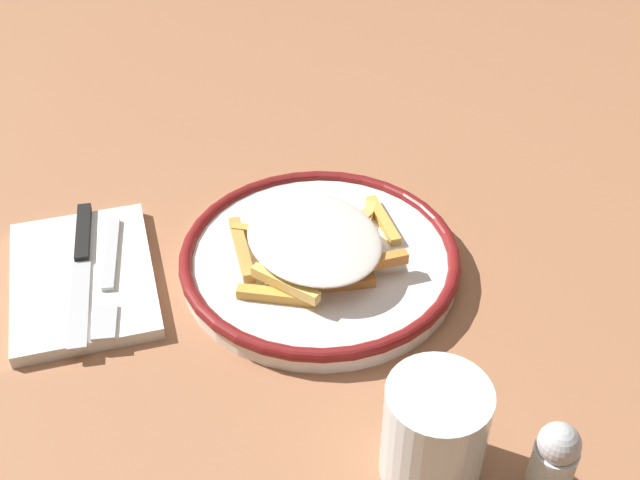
{
  "coord_description": "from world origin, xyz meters",
  "views": [
    {
      "loc": [
        0.14,
        0.61,
        0.57
      ],
      "look_at": [
        0.0,
        0.0,
        0.04
      ],
      "focal_mm": 46.34,
      "sensor_mm": 36.0,
      "label": 1
    }
  ],
  "objects": [
    {
      "name": "ground_plane",
      "position": [
        0.0,
        0.0,
        0.0
      ],
      "size": [
        2.6,
        2.6,
        0.0
      ],
      "primitive_type": "plane",
      "color": "#9D6645"
    },
    {
      "name": "plate",
      "position": [
        0.0,
        0.0,
        0.01
      ],
      "size": [
        0.28,
        0.28,
        0.03
      ],
      "color": "white",
      "rests_on": "ground_plane"
    },
    {
      "name": "fries_heap",
      "position": [
        0.01,
        0.0,
        0.04
      ],
      "size": [
        0.18,
        0.18,
        0.04
      ],
      "color": "gold",
      "rests_on": "plate"
    },
    {
      "name": "napkin",
      "position": [
        0.24,
        -0.03,
        0.01
      ],
      "size": [
        0.15,
        0.2,
        0.01
      ],
      "primitive_type": "cube",
      "rotation": [
        0.0,
        0.0,
        0.06
      ],
      "color": "white",
      "rests_on": "ground_plane"
    },
    {
      "name": "fork",
      "position": [
        0.21,
        -0.02,
        0.02
      ],
      "size": [
        0.03,
        0.18,
        0.0
      ],
      "color": "silver",
      "rests_on": "napkin"
    },
    {
      "name": "knife",
      "position": [
        0.24,
        -0.05,
        0.02
      ],
      "size": [
        0.02,
        0.21,
        0.01
      ],
      "color": "black",
      "rests_on": "napkin"
    },
    {
      "name": "water_glass",
      "position": [
        -0.03,
        0.25,
        0.05
      ],
      "size": [
        0.08,
        0.08,
        0.09
      ],
      "primitive_type": "cylinder",
      "color": "silver",
      "rests_on": "ground_plane"
    },
    {
      "name": "salt_shaker",
      "position": [
        -0.12,
        0.29,
        0.04
      ],
      "size": [
        0.03,
        0.03,
        0.08
      ],
      "color": "silver",
      "rests_on": "ground_plane"
    }
  ]
}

